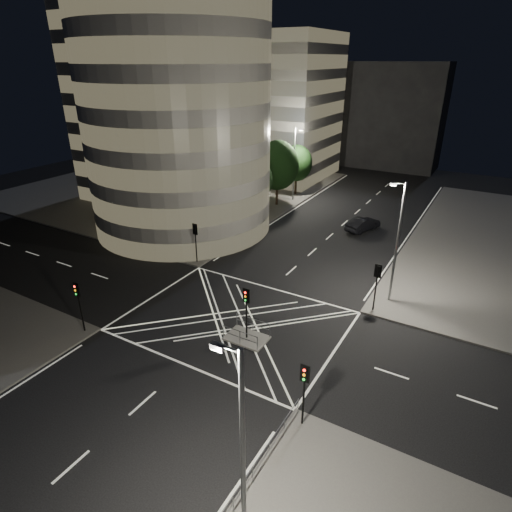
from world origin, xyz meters
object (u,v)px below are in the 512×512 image
Objects in this scene: traffic_signal_island at (246,304)px; traffic_signal_fr at (377,279)px; traffic_signal_fl at (195,236)px; street_lamp_left_far at (294,162)px; street_lamp_right_far at (397,240)px; traffic_signal_nr at (304,384)px; sedan at (363,224)px; central_island at (247,338)px; street_lamp_left_near at (220,195)px; traffic_signal_nl at (78,298)px; street_lamp_right_near at (241,453)px.

traffic_signal_fr is at bearing 50.67° from traffic_signal_island.
street_lamp_left_far is at bearing 91.57° from traffic_signal_fl.
traffic_signal_fl is 0.40× the size of street_lamp_right_far.
traffic_signal_fl is 1.00× the size of traffic_signal_island.
sedan is at bearing 101.46° from traffic_signal_nr.
street_lamp_left_far reaches higher than traffic_signal_fl.
traffic_signal_nr reaches higher than central_island.
sedan is at bearing 44.24° from street_lamp_left_near.
street_lamp_right_near is (18.24, -7.20, 2.63)m from traffic_signal_nl.
traffic_signal_fr is 13.60m from traffic_signal_nr.
traffic_signal_nl is at bearing -139.09° from street_lamp_right_far.
traffic_signal_fl and traffic_signal_fr have the same top height.
street_lamp_left_near and street_lamp_left_far have the same top height.
traffic_signal_island is 0.40× the size of street_lamp_left_near.
traffic_signal_nr is (17.60, -13.60, 0.00)m from traffic_signal_fl.
street_lamp_left_near is 17.48m from sedan.
street_lamp_right_near is at bearing -59.25° from central_island.
street_lamp_left_near is 1.00× the size of street_lamp_left_far.
street_lamp_right_near is (18.24, -20.80, 2.63)m from traffic_signal_fl.
traffic_signal_fl is 20.53m from sedan.
street_lamp_left_near is at bearing 130.27° from traffic_signal_island.
traffic_signal_nr is 0.40× the size of street_lamp_left_far.
traffic_signal_nr is (6.80, -5.30, 2.84)m from central_island.
traffic_signal_nr is 8.62m from traffic_signal_island.
traffic_signal_island is at bearing 26.14° from traffic_signal_nl.
traffic_signal_fr is at bearing 91.75° from street_lamp_right_near.
street_lamp_left_far is at bearing 109.95° from central_island.
sedan is at bearing 110.07° from traffic_signal_fr.
street_lamp_left_near reaches higher than traffic_signal_island.
sedan is (-6.19, 16.93, -2.13)m from traffic_signal_fr.
traffic_signal_island is 25.33m from sedan.
traffic_signal_nl is at bearing -88.06° from street_lamp_left_near.
central_island is at bearing -129.33° from traffic_signal_fr.
street_lamp_right_near is (18.87, -26.00, 0.00)m from street_lamp_left_near.
traffic_signal_fr is at bearing -106.11° from street_lamp_right_far.
street_lamp_left_near is (-11.44, 13.50, 5.47)m from central_island.
traffic_signal_fl is 1.00× the size of traffic_signal_nr.
street_lamp_left_far and street_lamp_right_far have the same top height.
street_lamp_left_far is 1.00× the size of street_lamp_right_near.
central_island is at bearing -70.05° from street_lamp_left_far.
traffic_signal_fr is at bearing 129.90° from sedan.
street_lamp_left_near is 18.00m from street_lamp_left_far.
central_island is at bearing -37.54° from traffic_signal_fl.
street_lamp_right_far is at bearing 54.70° from traffic_signal_island.
central_island is at bearing 108.43° from sedan.
traffic_signal_nl is (-10.80, -5.30, 2.84)m from central_island.
street_lamp_right_near reaches higher than central_island.
traffic_signal_island reaches higher than central_island.
traffic_signal_fl is at bearing 75.85° from sedan.
central_island is 0.30× the size of street_lamp_right_far.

